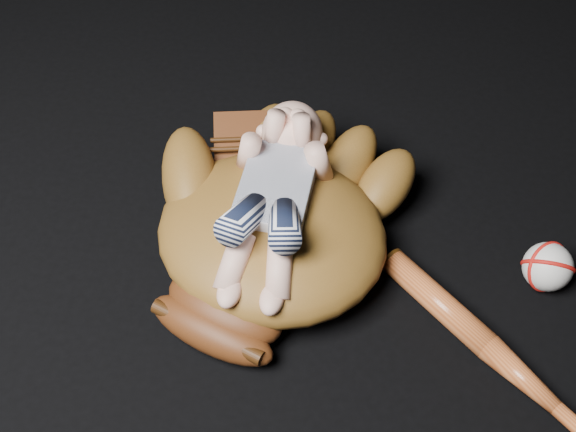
{
  "coord_description": "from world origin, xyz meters",
  "views": [
    {
      "loc": [
        0.01,
        -0.61,
        0.98
      ],
      "look_at": [
        -0.05,
        0.15,
        0.09
      ],
      "focal_mm": 45.0,
      "sensor_mm": 36.0,
      "label": 1
    }
  ],
  "objects_px": {
    "newborn_baby": "(272,199)",
    "baseball": "(548,267)",
    "baseball_glove": "(272,226)",
    "baseball_bat": "(502,359)"
  },
  "relations": [
    {
      "from": "baseball",
      "to": "baseball_glove",
      "type": "bearing_deg",
      "value": 177.81
    },
    {
      "from": "newborn_baby",
      "to": "baseball",
      "type": "xyz_separation_m",
      "value": [
        0.45,
        -0.02,
        -0.1
      ]
    },
    {
      "from": "baseball_glove",
      "to": "baseball_bat",
      "type": "relative_size",
      "value": 1.14
    },
    {
      "from": "baseball_glove",
      "to": "baseball",
      "type": "height_order",
      "value": "baseball_glove"
    },
    {
      "from": "newborn_baby",
      "to": "baseball_glove",
      "type": "bearing_deg",
      "value": -91.11
    },
    {
      "from": "baseball",
      "to": "newborn_baby",
      "type": "bearing_deg",
      "value": 176.86
    },
    {
      "from": "newborn_baby",
      "to": "baseball",
      "type": "height_order",
      "value": "newborn_baby"
    },
    {
      "from": "baseball_bat",
      "to": "baseball",
      "type": "bearing_deg",
      "value": 61.8
    },
    {
      "from": "newborn_baby",
      "to": "baseball_bat",
      "type": "distance_m",
      "value": 0.42
    },
    {
      "from": "baseball_glove",
      "to": "baseball",
      "type": "distance_m",
      "value": 0.45
    }
  ]
}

